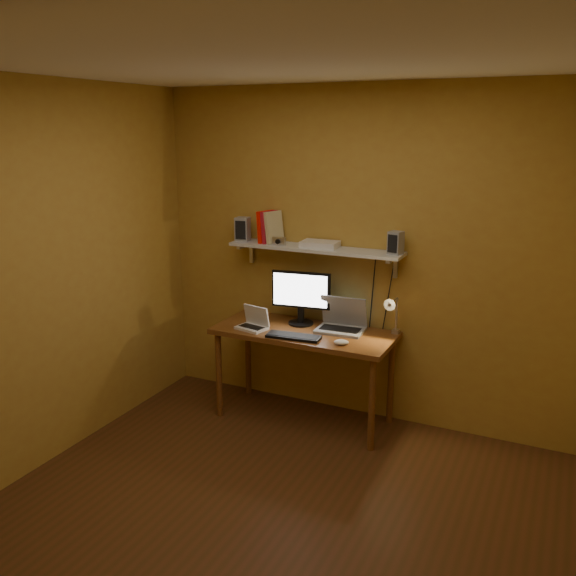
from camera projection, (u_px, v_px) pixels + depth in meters
The scene contains 14 objects.
room at pixel (266, 312), 3.33m from camera, with size 3.44×3.24×2.64m.
desk at pixel (304, 341), 4.75m from camera, with size 1.40×0.60×0.75m.
wall_shelf at pixel (315, 249), 4.74m from camera, with size 1.40×0.25×0.21m.
monitor at pixel (301, 295), 4.82m from camera, with size 0.47×0.23×0.43m.
laptop at pixel (342, 321), 4.72m from camera, with size 0.37×0.28×0.26m.
netbook at pixel (254, 322), 4.76m from camera, with size 0.26×0.21×0.18m.
keyboard at pixel (294, 337), 4.56m from camera, with size 0.41×0.14×0.02m, color black.
mouse at pixel (341, 342), 4.41m from camera, with size 0.11×0.07×0.04m, color silver.
desk_lamp at pixel (393, 311), 4.51m from camera, with size 0.09×0.23×0.38m.
speaker_left at pixel (243, 229), 4.97m from camera, with size 0.11×0.11×0.19m, color gray.
speaker_right at pixel (396, 243), 4.45m from camera, with size 0.09×0.09×0.17m, color gray.
books at pixel (270, 227), 4.88m from camera, with size 0.18×0.19×0.26m.
shelf_camera at pixel (279, 241), 4.80m from camera, with size 0.11×0.05×0.06m.
router at pixel (320, 244), 4.72m from camera, with size 0.28×0.19×0.05m, color silver.
Camera 1 is at (1.48, -2.82, 2.28)m, focal length 38.00 mm.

